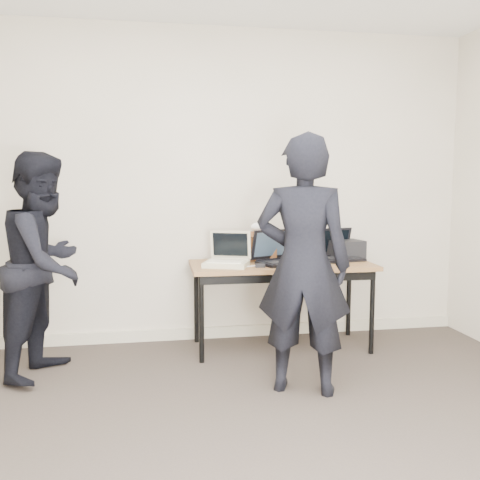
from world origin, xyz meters
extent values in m
cube|color=#3C342E|center=(0.00, 0.00, -0.03)|extent=(4.50, 4.50, 0.05)
cube|color=beige|center=(0.00, 2.27, 1.35)|extent=(4.50, 0.05, 2.70)
cube|color=brown|center=(0.50, 1.86, 0.70)|extent=(1.51, 0.68, 0.03)
cylinder|color=black|center=(-0.20, 1.61, 0.34)|extent=(0.04, 0.04, 0.68)
cylinder|color=black|center=(1.18, 1.59, 0.34)|extent=(0.04, 0.04, 0.68)
cylinder|color=black|center=(-0.19, 2.14, 0.34)|extent=(0.04, 0.04, 0.68)
cylinder|color=black|center=(1.19, 2.12, 0.34)|extent=(0.04, 0.04, 0.68)
cube|color=black|center=(0.49, 1.58, 0.64)|extent=(1.40, 0.05, 0.06)
cube|color=beige|center=(0.02, 1.79, 0.74)|extent=(0.41, 0.38, 0.04)
cube|color=white|center=(0.01, 1.75, 0.76)|extent=(0.31, 0.24, 0.01)
cube|color=beige|center=(0.08, 1.94, 0.88)|extent=(0.33, 0.17, 0.23)
cube|color=black|center=(0.08, 1.93, 0.88)|extent=(0.28, 0.14, 0.19)
cube|color=beige|center=(0.07, 1.92, 0.76)|extent=(0.29, 0.12, 0.02)
cube|color=black|center=(0.48, 1.80, 0.73)|extent=(0.42, 0.37, 0.02)
cube|color=black|center=(0.49, 1.77, 0.75)|extent=(0.32, 0.23, 0.01)
cube|color=black|center=(0.43, 1.96, 0.87)|extent=(0.36, 0.19, 0.25)
cube|color=#26333F|center=(0.43, 1.95, 0.87)|extent=(0.31, 0.16, 0.21)
cube|color=black|center=(0.44, 1.93, 0.74)|extent=(0.31, 0.12, 0.02)
cube|color=black|center=(1.03, 1.93, 0.73)|extent=(0.40, 0.31, 0.02)
cube|color=black|center=(1.03, 1.90, 0.75)|extent=(0.31, 0.19, 0.01)
cube|color=black|center=(1.01, 2.10, 0.86)|extent=(0.37, 0.14, 0.24)
cube|color=black|center=(1.01, 2.09, 0.87)|extent=(0.32, 0.11, 0.20)
cube|color=black|center=(1.01, 2.06, 0.74)|extent=(0.32, 0.06, 0.02)
cube|color=brown|center=(0.32, 2.08, 0.84)|extent=(0.38, 0.20, 0.24)
cube|color=brown|center=(0.31, 2.02, 0.94)|extent=(0.37, 0.12, 0.07)
cube|color=brown|center=(0.47, 2.06, 0.82)|extent=(0.03, 0.10, 0.02)
ellipsoid|color=white|center=(0.35, 2.08, 1.00)|extent=(0.14, 0.11, 0.08)
cube|color=black|center=(1.13, 2.04, 0.80)|extent=(0.31, 0.27, 0.16)
cube|color=black|center=(0.28, 1.68, 0.73)|extent=(0.08, 0.06, 0.03)
cube|color=silver|center=(0.27, 1.76, 0.72)|extent=(0.26, 0.13, 0.01)
cube|color=black|center=(0.68, 2.07, 0.72)|extent=(0.25, 0.02, 0.01)
cube|color=silver|center=(0.49, 1.74, 0.72)|extent=(0.20, 0.17, 0.01)
cube|color=black|center=(0.79, 1.82, 0.72)|extent=(0.30, 0.17, 0.01)
cube|color=black|center=(1.02, 1.85, 0.72)|extent=(0.17, 0.22, 0.01)
cube|color=black|center=(0.07, 1.87, 0.72)|extent=(0.25, 0.24, 0.01)
imported|color=black|center=(0.41, 0.95, 0.85)|extent=(0.73, 0.61, 1.71)
imported|color=black|center=(-1.32, 1.59, 0.80)|extent=(0.83, 0.93, 1.60)
cube|color=beige|center=(0.00, 2.23, 0.05)|extent=(4.50, 0.03, 0.10)
camera|label=1|loc=(-0.60, -2.38, 1.41)|focal=40.00mm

